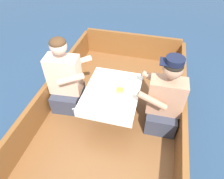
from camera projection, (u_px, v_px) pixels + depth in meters
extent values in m
plane|color=navy|center=(113.00, 125.00, 2.97)|extent=(60.00, 60.00, 0.00)
cube|color=brown|center=(113.00, 118.00, 2.86)|extent=(1.78, 2.85, 0.33)
cube|color=brown|center=(53.00, 89.00, 2.77)|extent=(0.06, 2.85, 0.39)
cube|color=brown|center=(181.00, 113.00, 2.46)|extent=(0.06, 2.85, 0.39)
cube|color=brown|center=(132.00, 45.00, 3.59)|extent=(1.66, 0.06, 0.45)
cylinder|color=#B2B2B7|center=(112.00, 104.00, 2.56)|extent=(0.07, 0.07, 0.41)
cube|color=brown|center=(112.00, 92.00, 2.41)|extent=(0.62, 0.79, 0.02)
cube|color=white|center=(112.00, 91.00, 2.40)|extent=(0.65, 0.82, 0.00)
cube|color=white|center=(103.00, 119.00, 2.15)|extent=(0.65, 0.00, 0.10)
cube|color=white|center=(119.00, 74.00, 2.73)|extent=(0.65, 0.00, 0.10)
cube|color=#333847|center=(69.00, 97.00, 2.75)|extent=(0.40, 0.47, 0.26)
cube|color=beige|center=(64.00, 75.00, 2.49)|extent=(0.42, 0.26, 0.52)
sphere|color=beige|center=(58.00, 46.00, 2.21)|extent=(0.20, 0.20, 0.20)
ellipsoid|color=#472D19|center=(57.00, 43.00, 2.18)|extent=(0.19, 0.19, 0.11)
cylinder|color=beige|center=(79.00, 61.00, 2.54)|extent=(0.34, 0.10, 0.21)
cylinder|color=beige|center=(70.00, 79.00, 2.28)|extent=(0.34, 0.10, 0.21)
cube|color=#333847|center=(161.00, 116.00, 2.50)|extent=(0.37, 0.45, 0.26)
cube|color=tan|center=(166.00, 96.00, 2.26)|extent=(0.40, 0.23, 0.45)
sphere|color=tan|center=(173.00, 69.00, 2.00)|extent=(0.21, 0.21, 0.21)
ellipsoid|color=black|center=(174.00, 66.00, 1.97)|extent=(0.20, 0.20, 0.11)
cylinder|color=tan|center=(152.00, 101.00, 2.11)|extent=(0.34, 0.08, 0.21)
cylinder|color=tan|center=(155.00, 79.00, 2.37)|extent=(0.34, 0.08, 0.21)
cylinder|color=black|center=(175.00, 60.00, 1.93)|extent=(0.19, 0.19, 0.06)
cube|color=black|center=(165.00, 62.00, 1.97)|extent=(0.10, 0.15, 0.01)
cylinder|color=silver|center=(120.00, 92.00, 2.37)|extent=(0.20, 0.20, 0.01)
cylinder|color=silver|center=(112.00, 81.00, 2.52)|extent=(0.17, 0.17, 0.01)
cube|color=tan|center=(120.00, 91.00, 2.36)|extent=(0.10, 0.09, 0.04)
cube|color=gold|center=(120.00, 89.00, 2.34)|extent=(0.08, 0.07, 0.01)
cylinder|color=silver|center=(125.00, 107.00, 2.18)|extent=(0.14, 0.14, 0.04)
cylinder|color=beige|center=(125.00, 106.00, 2.18)|extent=(0.11, 0.11, 0.02)
cylinder|color=silver|center=(131.00, 79.00, 2.53)|extent=(0.11, 0.11, 0.04)
cylinder|color=beige|center=(131.00, 78.00, 2.53)|extent=(0.09, 0.09, 0.02)
cylinder|color=silver|center=(100.00, 99.00, 2.26)|extent=(0.08, 0.08, 0.06)
torus|color=silver|center=(104.00, 99.00, 2.25)|extent=(0.04, 0.01, 0.04)
cylinder|color=#3D2314|center=(100.00, 97.00, 2.25)|extent=(0.07, 0.07, 0.01)
cylinder|color=silver|center=(105.00, 90.00, 2.37)|extent=(0.08, 0.08, 0.05)
torus|color=silver|center=(109.00, 90.00, 2.36)|extent=(0.04, 0.01, 0.04)
cylinder|color=#3D2314|center=(105.00, 89.00, 2.36)|extent=(0.06, 0.06, 0.01)
cylinder|color=silver|center=(128.00, 99.00, 2.26)|extent=(0.06, 0.06, 0.05)
cylinder|color=beige|center=(128.00, 99.00, 2.26)|extent=(0.07, 0.07, 0.03)
cube|color=silver|center=(80.00, 108.00, 2.20)|extent=(0.16, 0.09, 0.00)
ellipsoid|color=silver|center=(86.00, 107.00, 2.21)|extent=(0.04, 0.02, 0.01)
cube|color=silver|center=(95.00, 80.00, 2.54)|extent=(0.12, 0.13, 0.00)
cube|color=silver|center=(113.00, 98.00, 2.31)|extent=(0.10, 0.15, 0.00)
ellipsoid|color=silver|center=(117.00, 95.00, 2.34)|extent=(0.04, 0.02, 0.01)
cube|color=silver|center=(103.00, 79.00, 2.56)|extent=(0.17, 0.03, 0.00)
cube|color=silver|center=(108.00, 79.00, 2.55)|extent=(0.04, 0.02, 0.00)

